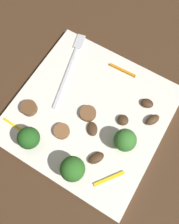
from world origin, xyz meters
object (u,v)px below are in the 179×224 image
object	(u,v)px
mushroom_3	(153,120)
mushroom_4	(92,129)
broccoli_floret_0	(73,169)
mushroom_2	(96,158)
plate	(90,113)
pepper_strip_2	(12,124)
mushroom_0	(147,103)
pepper_strip_1	(109,179)
sausage_slice_2	(62,131)
sausage_slice_0	(29,108)
mushroom_1	(123,120)
sausage_slice_1	(87,113)
broccoli_floret_2	(125,140)
fork	(71,64)
broccoli_floret_1	(29,138)
pepper_strip_0	(123,70)

from	to	relation	value
mushroom_3	mushroom_4	distance (m)	0.12
broccoli_floret_0	mushroom_4	bearing A→B (deg)	7.62
mushroom_2	mushroom_3	world-z (taller)	mushroom_3
plate	pepper_strip_2	distance (m)	0.15
mushroom_0	pepper_strip_1	world-z (taller)	mushroom_0
mushroom_2	pepper_strip_1	size ratio (longest dim) A/B	0.52
sausage_slice_2	pepper_strip_1	xyz separation A→B (m)	(-0.03, -0.12, -0.00)
sausage_slice_0	pepper_strip_2	size ratio (longest dim) A/B	0.72
plate	mushroom_1	distance (m)	0.07
plate	sausage_slice_1	size ratio (longest dim) A/B	9.08
sausage_slice_0	sausage_slice_2	size ratio (longest dim) A/B	1.01
pepper_strip_2	broccoli_floret_2	bearing A→B (deg)	-69.11
mushroom_0	fork	bearing A→B (deg)	90.19
broccoli_floret_0	broccoli_floret_1	size ratio (longest dim) A/B	1.05
mushroom_1	pepper_strip_2	distance (m)	0.21
plate	mushroom_2	bearing A→B (deg)	-141.49
mushroom_0	mushroom_4	world-z (taller)	mushroom_0
sausage_slice_2	mushroom_4	bearing A→B (deg)	-54.29
mushroom_2	mushroom_3	size ratio (longest dim) A/B	1.05
mushroom_4	broccoli_floret_2	bearing A→B (deg)	-84.78
broccoli_floret_1	pepper_strip_1	world-z (taller)	broccoli_floret_1
plate	broccoli_floret_1	world-z (taller)	broccoli_floret_1
fork	mushroom_4	distance (m)	0.15
broccoli_floret_2	broccoli_floret_1	bearing A→B (deg)	120.03
mushroom_1	mushroom_3	world-z (taller)	mushroom_3
mushroom_1	pepper_strip_2	xyz separation A→B (m)	(-0.11, 0.18, -0.00)
mushroom_0	pepper_strip_1	size ratio (longest dim) A/B	0.42
pepper_strip_1	mushroom_0	bearing A→B (deg)	2.21
broccoli_floret_0	mushroom_3	size ratio (longest dim) A/B	1.96
mushroom_0	mushroom_3	size ratio (longest dim) A/B	0.84
broccoli_floret_2	sausage_slice_1	world-z (taller)	broccoli_floret_2
sausage_slice_2	mushroom_1	size ratio (longest dim) A/B	1.39
sausage_slice_2	pepper_strip_0	size ratio (longest dim) A/B	0.51
broccoli_floret_1	mushroom_4	size ratio (longest dim) A/B	1.93
broccoli_floret_0	pepper_strip_2	world-z (taller)	broccoli_floret_0
broccoli_floret_0	broccoli_floret_2	distance (m)	0.10
mushroom_2	pepper_strip_2	size ratio (longest dim) A/B	0.73
fork	sausage_slice_1	distance (m)	0.11
broccoli_floret_0	sausage_slice_0	bearing A→B (deg)	67.94
broccoli_floret_0	mushroom_2	world-z (taller)	broccoli_floret_0
mushroom_3	pepper_strip_0	xyz separation A→B (m)	(0.07, 0.10, -0.00)
mushroom_4	pepper_strip_1	size ratio (longest dim) A/B	0.48
broccoli_floret_0	mushroom_2	xyz separation A→B (m)	(0.04, -0.02, -0.03)
mushroom_4	mushroom_1	bearing A→B (deg)	-42.68
mushroom_2	pepper_strip_2	distance (m)	0.17
broccoli_floret_2	mushroom_3	distance (m)	0.08
fork	mushroom_0	xyz separation A→B (m)	(0.00, -0.18, 0.00)
mushroom_4	sausage_slice_0	bearing A→B (deg)	102.45
pepper_strip_0	pepper_strip_2	xyz separation A→B (m)	(-0.21, 0.12, -0.00)
mushroom_0	pepper_strip_0	world-z (taller)	mushroom_0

